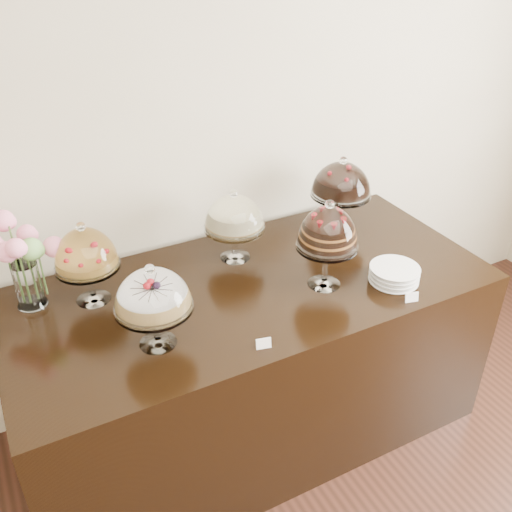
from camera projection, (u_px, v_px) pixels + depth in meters
name	position (u px, v px, depth m)	size (l,w,h in m)	color
wall_back	(204.00, 120.00, 2.70)	(5.00, 0.04, 3.00)	#BEB499
display_counter	(251.00, 359.00, 2.83)	(2.20, 1.00, 0.90)	black
cake_stand_sugar_sponge	(153.00, 294.00, 2.12)	(0.30, 0.30, 0.37)	white
cake_stand_choco_layer	(328.00, 231.00, 2.45)	(0.27, 0.27, 0.42)	white
cake_stand_cheesecake	(234.00, 216.00, 2.68)	(0.29, 0.29, 0.36)	white
cake_stand_dark_choco	(341.00, 182.00, 2.90)	(0.31, 0.31, 0.41)	white
cake_stand_fruit_tart	(85.00, 253.00, 2.37)	(0.27, 0.27, 0.38)	white
flower_vase	(21.00, 256.00, 2.35)	(0.33, 0.29, 0.40)	white
plate_stack	(394.00, 274.00, 2.60)	(0.22, 0.22, 0.07)	silver
price_card_left	(264.00, 343.00, 2.21)	(0.06, 0.01, 0.04)	white
price_card_right	(412.00, 297.00, 2.47)	(0.06, 0.01, 0.04)	white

